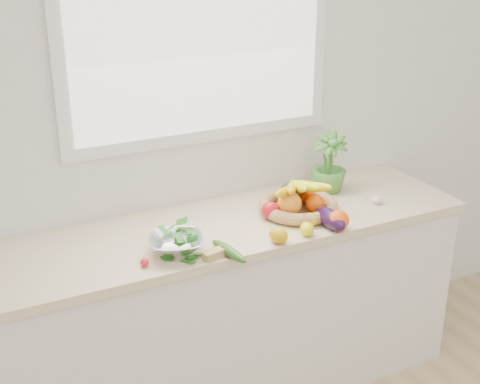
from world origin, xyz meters
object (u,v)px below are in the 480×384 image
potted_herb (329,164)px  fruit_basket (298,202)px  apple (270,211)px  cucumber (229,251)px  colander_with_spinach (176,240)px  eggplant (330,219)px

potted_herb → fruit_basket: (-0.27, -0.16, -0.09)m
apple → potted_herb: potted_herb is taller
potted_herb → fruit_basket: size_ratio=0.69×
fruit_basket → cucumber: bearing=-152.5°
colander_with_spinach → apple: bearing=13.1°
eggplant → cucumber: eggplant is taller
cucumber → potted_herb: bearing=28.5°
eggplant → colander_with_spinach: 0.70m
eggplant → potted_herb: 0.44m
eggplant → potted_herb: bearing=57.9°
apple → colander_with_spinach: colander_with_spinach is taller
potted_herb → colander_with_spinach: potted_herb is taller
eggplant → cucumber: (-0.52, -0.04, -0.02)m
cucumber → potted_herb: 0.85m
fruit_basket → eggplant: bearing=-77.7°
apple → potted_herb: 0.47m
cucumber → potted_herb: potted_herb is taller
cucumber → apple: bearing=36.1°
apple → fruit_basket: fruit_basket is taller
fruit_basket → colander_with_spinach: (-0.65, -0.13, 0.01)m
apple → colander_with_spinach: (-0.50, -0.12, 0.02)m
potted_herb → colander_with_spinach: size_ratio=1.12×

